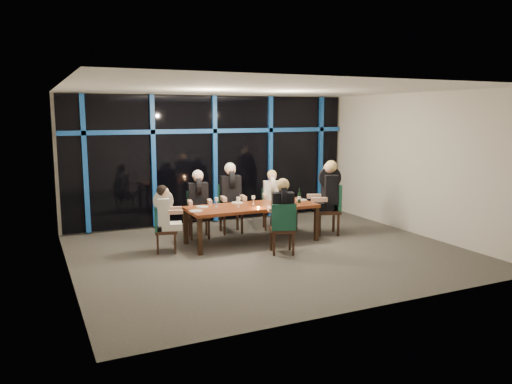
% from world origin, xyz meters
% --- Properties ---
extents(room, '(7.04, 7.00, 3.02)m').
position_xyz_m(room, '(0.00, 0.00, 2.02)').
color(room, '#524E48').
rests_on(room, ground).
extents(window_wall, '(6.86, 0.43, 2.94)m').
position_xyz_m(window_wall, '(0.01, 2.93, 1.55)').
color(window_wall, black).
rests_on(window_wall, ground).
extents(dining_table, '(2.60, 1.00, 0.75)m').
position_xyz_m(dining_table, '(0.00, 0.80, 0.68)').
color(dining_table, brown).
rests_on(dining_table, ground).
extents(chair_far_left, '(0.52, 0.52, 0.96)m').
position_xyz_m(chair_far_left, '(-0.83, 1.67, 0.54)').
color(chair_far_left, black).
rests_on(chair_far_left, ground).
extents(chair_far_mid, '(0.55, 0.55, 1.03)m').
position_xyz_m(chair_far_mid, '(-0.06, 1.82, 0.58)').
color(chair_far_mid, black).
rests_on(chair_far_mid, ground).
extents(chair_far_right, '(0.53, 0.53, 0.90)m').
position_xyz_m(chair_far_right, '(0.92, 1.74, 0.50)').
color(chair_far_right, black).
rests_on(chair_far_right, ground).
extents(chair_end_left, '(0.48, 0.48, 0.86)m').
position_xyz_m(chair_end_left, '(-1.82, 0.84, 0.48)').
color(chair_end_left, black).
rests_on(chair_end_left, ground).
extents(chair_end_right, '(0.64, 0.64, 1.08)m').
position_xyz_m(chair_end_right, '(1.82, 0.70, 0.60)').
color(chair_end_right, black).
rests_on(chair_end_right, ground).
extents(chair_near_mid, '(0.56, 0.56, 0.96)m').
position_xyz_m(chair_near_mid, '(0.15, -0.24, 0.53)').
color(chair_near_mid, black).
rests_on(chair_near_mid, ground).
extents(diner_far_left, '(0.53, 0.64, 0.94)m').
position_xyz_m(diner_far_left, '(-0.85, 1.59, 0.92)').
color(diner_far_left, black).
rests_on(diner_far_left, ground).
extents(diner_far_mid, '(0.55, 0.68, 1.01)m').
position_xyz_m(diner_far_mid, '(-0.07, 1.74, 0.99)').
color(diner_far_mid, black).
rests_on(diner_far_mid, ground).
extents(diner_far_right, '(0.54, 0.62, 0.88)m').
position_xyz_m(diner_far_right, '(0.89, 1.67, 0.86)').
color(diner_far_right, silver).
rests_on(diner_far_right, ground).
extents(diner_end_left, '(0.58, 0.49, 0.84)m').
position_xyz_m(diner_end_left, '(-1.75, 0.82, 0.82)').
color(diner_end_left, silver).
rests_on(diner_end_left, ground).
extents(diner_end_right, '(0.74, 0.65, 1.05)m').
position_xyz_m(diner_end_right, '(1.73, 0.73, 1.03)').
color(diner_end_right, black).
rests_on(diner_end_right, ground).
extents(diner_near_mid, '(0.57, 0.65, 0.93)m').
position_xyz_m(diner_near_mid, '(0.18, -0.16, 0.91)').
color(diner_near_mid, black).
rests_on(diner_near_mid, ground).
extents(plate_far_left, '(0.24, 0.24, 0.01)m').
position_xyz_m(plate_far_left, '(-0.95, 1.04, 0.76)').
color(plate_far_left, white).
rests_on(plate_far_left, dining_table).
extents(plate_far_mid, '(0.24, 0.24, 0.01)m').
position_xyz_m(plate_far_mid, '(-0.15, 1.18, 0.76)').
color(plate_far_mid, white).
rests_on(plate_far_mid, dining_table).
extents(plate_far_right, '(0.24, 0.24, 0.01)m').
position_xyz_m(plate_far_right, '(0.71, 1.14, 0.76)').
color(plate_far_right, white).
rests_on(plate_far_right, dining_table).
extents(plate_end_left, '(0.24, 0.24, 0.01)m').
position_xyz_m(plate_end_left, '(-1.20, 0.69, 0.76)').
color(plate_end_left, white).
rests_on(plate_end_left, dining_table).
extents(plate_end_right, '(0.24, 0.24, 0.01)m').
position_xyz_m(plate_end_right, '(1.20, 0.92, 0.76)').
color(plate_end_right, white).
rests_on(plate_end_right, dining_table).
extents(plate_near_mid, '(0.24, 0.24, 0.01)m').
position_xyz_m(plate_near_mid, '(0.36, 0.37, 0.76)').
color(plate_near_mid, white).
rests_on(plate_near_mid, dining_table).
extents(wine_bottle, '(0.07, 0.07, 0.30)m').
position_xyz_m(wine_bottle, '(1.01, 0.66, 0.87)').
color(wine_bottle, black).
rests_on(wine_bottle, dining_table).
extents(water_pitcher, '(0.13, 0.12, 0.21)m').
position_xyz_m(water_pitcher, '(0.76, 0.67, 0.86)').
color(water_pitcher, silver).
rests_on(water_pitcher, dining_table).
extents(tea_light, '(0.05, 0.05, 0.03)m').
position_xyz_m(tea_light, '(-0.01, 0.49, 0.76)').
color(tea_light, '#F69849').
rests_on(tea_light, dining_table).
extents(wine_glass_a, '(0.08, 0.08, 0.20)m').
position_xyz_m(wine_glass_a, '(-0.30, 0.79, 0.89)').
color(wine_glass_a, silver).
rests_on(wine_glass_a, dining_table).
extents(wine_glass_b, '(0.07, 0.07, 0.18)m').
position_xyz_m(wine_glass_b, '(0.09, 0.92, 0.88)').
color(wine_glass_b, silver).
rests_on(wine_glass_b, dining_table).
extents(wine_glass_c, '(0.07, 0.07, 0.19)m').
position_xyz_m(wine_glass_c, '(0.45, 0.67, 0.89)').
color(wine_glass_c, silver).
rests_on(wine_glass_c, dining_table).
extents(wine_glass_d, '(0.07, 0.07, 0.19)m').
position_xyz_m(wine_glass_d, '(-0.69, 0.96, 0.89)').
color(wine_glass_d, white).
rests_on(wine_glass_d, dining_table).
extents(wine_glass_e, '(0.06, 0.06, 0.16)m').
position_xyz_m(wine_glass_e, '(0.95, 0.89, 0.86)').
color(wine_glass_e, silver).
rests_on(wine_glass_e, dining_table).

